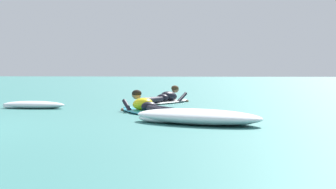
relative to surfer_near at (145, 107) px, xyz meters
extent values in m
plane|color=#387A75|center=(-3.49, 6.13, -0.13)|extent=(120.00, 120.00, 0.00)
ellipsoid|color=#2DB2D1|center=(-0.05, 0.08, -0.10)|extent=(1.69, 2.24, 0.07)
ellipsoid|color=#2DB2D1|center=(-0.62, 1.00, -0.09)|extent=(0.29, 0.28, 0.06)
ellipsoid|color=yellow|center=(-0.08, 0.12, 0.07)|extent=(0.70, 0.80, 0.35)
ellipsoid|color=black|center=(0.13, -0.22, 0.04)|extent=(0.44, 0.42, 0.20)
cylinder|color=black|center=(0.37, -0.75, 0.01)|extent=(0.53, 0.82, 0.14)
ellipsoid|color=black|center=(0.57, -1.12, 0.01)|extent=(0.20, 0.24, 0.08)
cylinder|color=black|center=(0.50, -0.67, 0.01)|extent=(0.60, 0.78, 0.14)
ellipsoid|color=black|center=(0.75, -1.02, 0.01)|extent=(0.20, 0.24, 0.08)
cylinder|color=black|center=(-0.46, 0.33, -0.01)|extent=(0.36, 0.51, 0.32)
sphere|color=#8C6647|center=(-0.65, 0.64, -0.11)|extent=(0.09, 0.09, 0.09)
cylinder|color=black|center=(-0.08, 0.55, -0.01)|extent=(0.36, 0.51, 0.32)
sphere|color=#8C6647|center=(-0.26, 0.84, -0.11)|extent=(0.09, 0.09, 0.09)
sphere|color=#8C6647|center=(-0.29, 0.47, 0.25)|extent=(0.21, 0.21, 0.21)
ellipsoid|color=black|center=(-0.28, 0.45, 0.28)|extent=(0.29, 0.29, 0.16)
ellipsoid|color=white|center=(-0.04, 3.52, -0.10)|extent=(1.22, 2.09, 0.07)
ellipsoid|color=white|center=(0.30, 4.43, -0.09)|extent=(0.25, 0.26, 0.06)
ellipsoid|color=black|center=(-0.02, 3.57, 0.07)|extent=(0.60, 0.73, 0.34)
ellipsoid|color=black|center=(-0.15, 3.23, 0.04)|extent=(0.42, 0.38, 0.20)
cylinder|color=black|center=(-0.43, 2.71, 0.01)|extent=(0.48, 0.84, 0.14)
ellipsoid|color=black|center=(-0.60, 2.32, 0.01)|extent=(0.17, 0.24, 0.08)
cylinder|color=black|center=(-0.28, 2.66, 0.01)|extent=(0.39, 0.86, 0.14)
ellipsoid|color=black|center=(-0.41, 2.25, 0.01)|extent=(0.17, 0.24, 0.08)
cylinder|color=black|center=(-0.10, 3.97, -0.01)|extent=(0.30, 0.61, 0.35)
sphere|color=#8C6647|center=(0.04, 4.34, -0.11)|extent=(0.09, 0.09, 0.09)
cylinder|color=black|center=(0.30, 3.80, -0.01)|extent=(0.30, 0.61, 0.35)
sphere|color=#8C6647|center=(0.43, 4.15, -0.11)|extent=(0.09, 0.09, 0.09)
sphere|color=#8C6647|center=(0.11, 3.92, 0.25)|extent=(0.21, 0.21, 0.21)
ellipsoid|color=#47331E|center=(0.10, 3.90, 0.28)|extent=(0.28, 0.26, 0.16)
ellipsoid|color=white|center=(-2.96, 0.97, -0.04)|extent=(1.58, 0.53, 0.18)
ellipsoid|color=white|center=(-2.56, 1.05, -0.07)|extent=(0.61, 0.38, 0.13)
ellipsoid|color=white|center=(-3.43, 0.92, -0.08)|extent=(0.58, 0.28, 0.10)
ellipsoid|color=white|center=(1.31, -1.96, 0.00)|extent=(2.55, 1.77, 0.26)
ellipsoid|color=white|center=(1.91, -2.04, -0.04)|extent=(0.97, 0.78, 0.18)
ellipsoid|color=white|center=(0.61, -1.80, -0.06)|extent=(0.98, 0.85, 0.14)
camera|label=1|loc=(2.14, -10.59, 0.79)|focal=53.94mm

